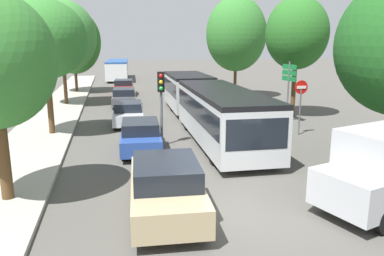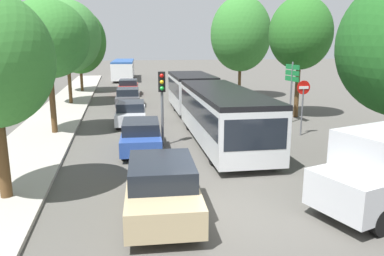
% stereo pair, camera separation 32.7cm
% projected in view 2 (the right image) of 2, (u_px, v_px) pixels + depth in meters
% --- Properties ---
extents(ground_plane, '(200.00, 200.00, 0.00)m').
position_uv_depth(ground_plane, '(221.00, 209.00, 10.67)').
color(ground_plane, '#4F4C47').
extents(kerb_strip_left, '(3.20, 51.42, 0.14)m').
position_uv_depth(kerb_strip_left, '(68.00, 103.00, 29.22)').
color(kerb_strip_left, '#9E998E').
rests_on(kerb_strip_left, ground).
extents(articulated_bus, '(3.14, 17.24, 2.55)m').
position_uv_depth(articulated_bus, '(207.00, 101.00, 21.05)').
color(articulated_bus, silver).
rests_on(articulated_bus, ground).
extents(city_bus_rear, '(3.25, 11.69, 2.49)m').
position_uv_depth(city_bus_rear, '(124.00, 68.00, 49.63)').
color(city_bus_rear, silver).
rests_on(city_bus_rear, ground).
extents(queued_car_tan, '(2.17, 4.55, 1.54)m').
position_uv_depth(queued_car_tan, '(162.00, 186.00, 10.31)').
color(queued_car_tan, tan).
rests_on(queued_car_tan, ground).
extents(queued_car_blue, '(1.94, 4.05, 1.37)m').
position_uv_depth(queued_car_blue, '(141.00, 135.00, 16.36)').
color(queued_car_blue, '#284799').
rests_on(queued_car_blue, ground).
extents(queued_car_silver, '(1.91, 4.00, 1.35)m').
position_uv_depth(queued_car_silver, '(131.00, 113.00, 21.75)').
color(queued_car_silver, '#B7BABF').
rests_on(queued_car_silver, ground).
extents(queued_car_graphite, '(1.96, 4.09, 1.39)m').
position_uv_depth(queued_car_graphite, '(128.00, 97.00, 28.01)').
color(queued_car_graphite, '#47474C').
rests_on(queued_car_graphite, ground).
extents(queued_car_red, '(1.98, 4.14, 1.40)m').
position_uv_depth(queued_car_red, '(129.00, 87.00, 34.65)').
color(queued_car_red, '#B21E19').
rests_on(queued_car_red, ground).
extents(traffic_light, '(0.34, 0.37, 3.40)m').
position_uv_depth(traffic_light, '(162.00, 92.00, 16.84)').
color(traffic_light, '#56595E').
rests_on(traffic_light, ground).
extents(no_entry_sign, '(0.70, 0.08, 2.82)m').
position_uv_depth(no_entry_sign, '(303.00, 99.00, 18.89)').
color(no_entry_sign, '#56595E').
rests_on(no_entry_sign, ground).
extents(direction_sign_post, '(0.20, 1.40, 3.60)m').
position_uv_depth(direction_sign_post, '(292.00, 80.00, 21.81)').
color(direction_sign_post, '#56595E').
rests_on(direction_sign_post, ground).
extents(tree_left_mid, '(4.07, 4.07, 6.78)m').
position_uv_depth(tree_left_mid, '(45.00, 41.00, 18.31)').
color(tree_left_mid, '#51381E').
rests_on(tree_left_mid, ground).
extents(tree_left_far, '(5.09, 5.09, 7.85)m').
position_uv_depth(tree_left_far, '(66.00, 37.00, 27.83)').
color(tree_left_far, '#51381E').
rests_on(tree_left_far, ground).
extents(tree_left_distant, '(5.05, 5.05, 7.86)m').
position_uv_depth(tree_left_distant, '(80.00, 43.00, 35.45)').
color(tree_left_distant, '#51381E').
rests_on(tree_left_distant, ground).
extents(tree_right_mid, '(3.88, 3.88, 7.49)m').
position_uv_depth(tree_right_mid, '(302.00, 35.00, 23.04)').
color(tree_right_mid, '#51381E').
rests_on(tree_right_mid, ground).
extents(tree_right_far, '(5.13, 5.13, 8.56)m').
position_uv_depth(tree_right_far, '(241.00, 36.00, 31.67)').
color(tree_right_far, '#51381E').
rests_on(tree_right_far, ground).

